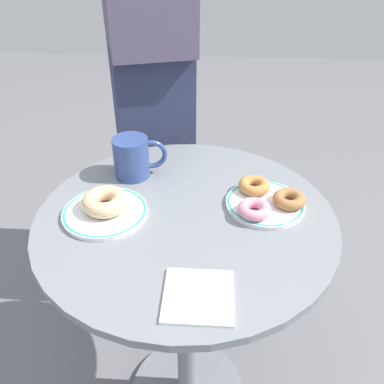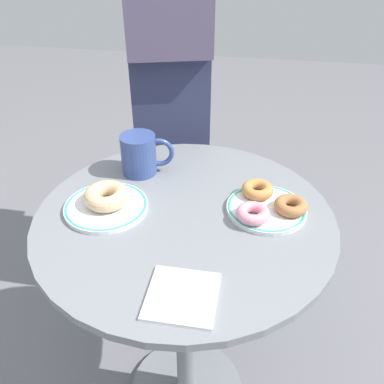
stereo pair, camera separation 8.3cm
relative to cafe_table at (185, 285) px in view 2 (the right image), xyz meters
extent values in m
cylinder|color=slate|center=(0.00, 0.00, 0.21)|extent=(0.66, 0.66, 0.02)
cylinder|color=slate|center=(0.00, 0.00, -0.13)|extent=(0.06, 0.06, 0.66)
cylinder|color=white|center=(-0.18, -0.01, 0.22)|extent=(0.19, 0.19, 0.01)
torus|color=#38B2A8|center=(-0.18, -0.01, 0.23)|extent=(0.18, 0.18, 0.01)
cylinder|color=white|center=(0.18, 0.05, 0.22)|extent=(0.18, 0.18, 0.01)
torus|color=#38B2A8|center=(0.18, 0.05, 0.23)|extent=(0.17, 0.17, 0.01)
torus|color=#E0B789|center=(-0.17, 0.00, 0.25)|extent=(0.11, 0.11, 0.04)
torus|color=#A36B3D|center=(0.23, 0.04, 0.24)|extent=(0.10, 0.10, 0.02)
torus|color=#BC7F42|center=(0.15, 0.09, 0.24)|extent=(0.09, 0.09, 0.02)
torus|color=pink|center=(0.15, 0.00, 0.24)|extent=(0.10, 0.10, 0.02)
cube|color=white|center=(0.04, -0.23, 0.22)|extent=(0.12, 0.12, 0.01)
cylinder|color=#334784|center=(-0.14, 0.16, 0.27)|extent=(0.09, 0.09, 0.10)
torus|color=#334784|center=(-0.10, 0.16, 0.27)|extent=(0.08, 0.03, 0.08)
cube|color=#2D3351|center=(-0.16, 0.54, -0.02)|extent=(0.31, 0.42, 0.93)
camera|label=1|loc=(0.06, -0.72, 0.78)|focal=39.14mm
camera|label=2|loc=(0.14, -0.71, 0.78)|focal=39.14mm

